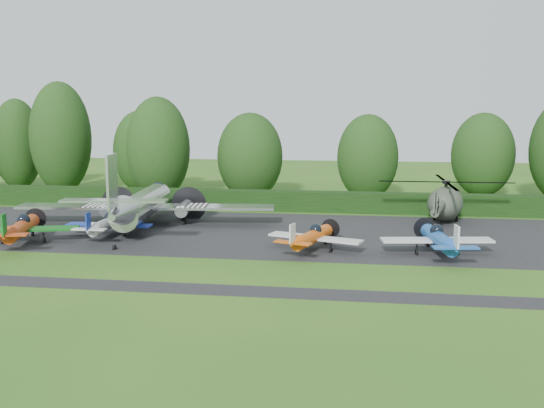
# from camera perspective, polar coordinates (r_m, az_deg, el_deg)

# --- Properties ---
(ground) EXTENTS (160.00, 160.00, 0.00)m
(ground) POSITION_cam_1_polar(r_m,az_deg,el_deg) (40.97, -7.57, -5.40)
(ground) COLOR #245718
(ground) RESTS_ON ground
(apron) EXTENTS (70.00, 18.00, 0.01)m
(apron) POSITION_cam_1_polar(r_m,az_deg,el_deg) (50.42, -4.50, -2.61)
(apron) COLOR black
(apron) RESTS_ON ground
(taxiway_verge) EXTENTS (70.00, 2.00, 0.00)m
(taxiway_verge) POSITION_cam_1_polar(r_m,az_deg,el_deg) (35.45, -10.21, -7.76)
(taxiway_verge) COLOR black
(taxiway_verge) RESTS_ON ground
(hedgerow) EXTENTS (90.00, 1.60, 2.00)m
(hedgerow) POSITION_cam_1_polar(r_m,az_deg,el_deg) (61.02, -2.25, -0.56)
(hedgerow) COLOR black
(hedgerow) RESTS_ON ground
(transport_plane) EXTENTS (22.42, 17.19, 7.18)m
(transport_plane) POSITION_cam_1_polar(r_m,az_deg,el_deg) (52.66, -12.19, -0.08)
(transport_plane) COLOR silver
(transport_plane) RESTS_ON ground
(light_plane_red) EXTENTS (8.02, 8.43, 3.08)m
(light_plane_red) POSITION_cam_1_polar(r_m,az_deg,el_deg) (49.03, -22.51, -2.09)
(light_plane_red) COLOR #AA360F
(light_plane_red) RESTS_ON ground
(light_plane_white) EXTENTS (6.85, 7.20, 2.63)m
(light_plane_white) POSITION_cam_1_polar(r_m,az_deg,el_deg) (49.58, -15.29, -1.82)
(light_plane_white) COLOR silver
(light_plane_white) RESTS_ON ground
(light_plane_orange) EXTENTS (6.93, 7.28, 2.66)m
(light_plane_orange) POSITION_cam_1_polar(r_m,az_deg,el_deg) (43.17, 3.82, -3.09)
(light_plane_orange) COLOR #C34C0B
(light_plane_orange) RESTS_ON ground
(light_plane_blue) EXTENTS (7.71, 8.11, 2.96)m
(light_plane_blue) POSITION_cam_1_polar(r_m,az_deg,el_deg) (43.30, 15.45, -3.19)
(light_plane_blue) COLOR #194B98
(light_plane_blue) RESTS_ON ground
(helicopter) EXTENTS (11.75, 13.75, 3.78)m
(helicopter) POSITION_cam_1_polar(r_m,az_deg,el_deg) (55.89, 16.01, 0.32)
(helicopter) COLOR #323C2E
(helicopter) RESTS_ON ground
(tree_0) EXTENTS (6.53, 6.53, 9.87)m
(tree_0) POSITION_cam_1_polar(r_m,az_deg,el_deg) (75.25, -12.28, 4.84)
(tree_0) COLOR black
(tree_0) RESTS_ON ground
(tree_1) EXTENTS (6.71, 6.71, 9.51)m
(tree_1) POSITION_cam_1_polar(r_m,az_deg,el_deg) (67.82, 8.99, 4.35)
(tree_1) COLOR black
(tree_1) RESTS_ON ground
(tree_3) EXTENTS (6.01, 6.01, 11.34)m
(tree_3) POSITION_cam_1_polar(r_m,az_deg,el_deg) (82.48, -22.84, 5.20)
(tree_3) COLOR black
(tree_3) RESTS_ON ground
(tree_4) EXTENTS (7.00, 7.00, 11.42)m
(tree_4) POSITION_cam_1_polar(r_m,az_deg,el_deg) (68.55, -10.66, 5.15)
(tree_4) COLOR black
(tree_4) RESTS_ON ground
(tree_5) EXTENTS (7.10, 7.10, 9.66)m
(tree_5) POSITION_cam_1_polar(r_m,az_deg,el_deg) (73.72, 19.22, 4.38)
(tree_5) COLOR black
(tree_5) RESTS_ON ground
(tree_6) EXTENTS (7.30, 7.30, 9.67)m
(tree_6) POSITION_cam_1_polar(r_m,az_deg,el_deg) (67.56, -2.08, 4.50)
(tree_6) COLOR black
(tree_6) RESTS_ON ground
(tree_8) EXTENTS (7.17, 7.17, 13.30)m
(tree_8) POSITION_cam_1_polar(r_m,az_deg,el_deg) (77.01, -19.27, 5.91)
(tree_8) COLOR black
(tree_8) RESTS_ON ground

